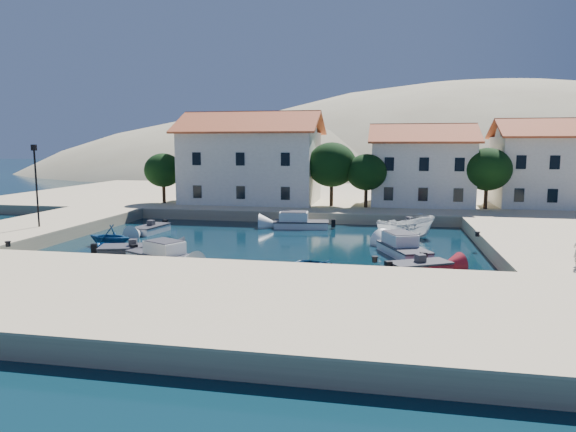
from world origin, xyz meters
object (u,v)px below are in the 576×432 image
(rowboat_south, at_px, (325,273))
(boat_east, at_px, (405,239))
(building_left, at_px, (252,156))
(building_mid, at_px, (421,164))
(lamppost, at_px, (36,178))
(cabin_cruiser_south, at_px, (159,255))
(building_right, at_px, (542,162))
(cabin_cruiser_east, at_px, (404,248))

(rowboat_south, relative_size, boat_east, 0.84)
(building_left, height_order, building_mid, building_left)
(lamppost, relative_size, boat_east, 1.26)
(building_left, distance_m, lamppost, 23.10)
(building_left, height_order, cabin_cruiser_south, building_left)
(lamppost, bearing_deg, cabin_cruiser_south, -23.80)
(building_right, bearing_deg, cabin_cruiser_south, -136.82)
(building_mid, relative_size, cabin_cruiser_south, 2.22)
(building_mid, relative_size, building_right, 1.11)
(cabin_cruiser_east, xyz_separation_m, boat_east, (0.30, 5.98, -0.48))
(boat_east, bearing_deg, building_left, 19.46)
(cabin_cruiser_south, distance_m, cabin_cruiser_east, 15.71)
(building_right, distance_m, cabin_cruiser_south, 40.38)
(building_mid, xyz_separation_m, cabin_cruiser_east, (-2.28, -21.56, -4.75))
(building_right, relative_size, cabin_cruiser_east, 1.81)
(lamppost, xyz_separation_m, rowboat_south, (22.70, -6.07, -4.75))
(cabin_cruiser_south, height_order, cabin_cruiser_east, same)
(building_mid, height_order, lamppost, building_mid)
(building_mid, xyz_separation_m, lamppost, (-29.50, -21.00, -0.47))
(building_left, xyz_separation_m, building_mid, (18.00, 1.00, -0.71))
(rowboat_south, bearing_deg, cabin_cruiser_east, -12.39)
(building_right, bearing_deg, boat_east, -130.13)
(cabin_cruiser_east, height_order, boat_east, cabin_cruiser_east)
(cabin_cruiser_south, bearing_deg, rowboat_south, 24.41)
(building_mid, distance_m, building_right, 12.04)
(building_left, xyz_separation_m, cabin_cruiser_east, (15.72, -20.56, -5.46))
(building_left, bearing_deg, cabin_cruiser_east, -52.59)
(building_right, bearing_deg, cabin_cruiser_east, -122.33)
(building_left, distance_m, building_mid, 18.04)
(building_mid, relative_size, rowboat_south, 2.54)
(cabin_cruiser_south, bearing_deg, building_mid, 84.89)
(building_mid, bearing_deg, cabin_cruiser_south, -123.09)
(cabin_cruiser_east, bearing_deg, building_right, -54.74)
(building_right, xyz_separation_m, cabin_cruiser_east, (-14.28, -22.56, -5.00))
(rowboat_south, bearing_deg, lamppost, 101.99)
(boat_east, bearing_deg, building_mid, -35.47)
(lamppost, height_order, cabin_cruiser_south, lamppost)
(building_mid, distance_m, rowboat_south, 28.39)
(rowboat_south, bearing_deg, building_right, -6.85)
(building_left, relative_size, boat_east, 2.97)
(building_mid, height_order, boat_east, building_mid)
(building_left, relative_size, lamppost, 2.36)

